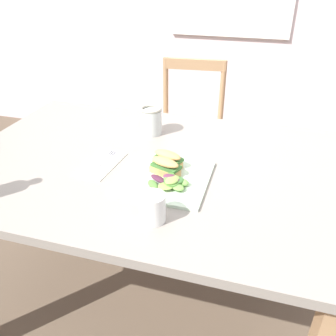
# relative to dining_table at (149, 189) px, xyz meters

# --- Properties ---
(dining_table) EXTENTS (1.34, 0.92, 0.74)m
(dining_table) POSITION_rel_dining_table_xyz_m (0.00, 0.00, 0.00)
(dining_table) COLOR gray
(dining_table) RESTS_ON ground
(chair_wooden_far) EXTENTS (0.44, 0.44, 0.87)m
(chair_wooden_far) POSITION_rel_dining_table_xyz_m (-0.04, 0.85, -0.18)
(chair_wooden_far) COLOR tan
(chair_wooden_far) RESTS_ON ground
(plate_lunch) EXTENTS (0.28, 0.28, 0.01)m
(plate_lunch) POSITION_rel_dining_table_xyz_m (0.09, -0.10, 0.12)
(plate_lunch) COLOR beige
(plate_lunch) RESTS_ON dining_table
(sandwich_half_front) EXTENTS (0.11, 0.08, 0.06)m
(sandwich_half_front) POSITION_rel_dining_table_xyz_m (0.09, -0.08, 0.15)
(sandwich_half_front) COLOR tan
(sandwich_half_front) RESTS_ON plate_lunch
(sandwich_half_back) EXTENTS (0.11, 0.08, 0.06)m
(sandwich_half_back) POSITION_rel_dining_table_xyz_m (0.08, -0.03, 0.15)
(sandwich_half_back) COLOR tan
(sandwich_half_back) RESTS_ON plate_lunch
(salad_mixed_greens) EXTENTS (0.14, 0.13, 0.03)m
(salad_mixed_greens) POSITION_rel_dining_table_xyz_m (0.12, -0.14, 0.14)
(salad_mixed_greens) COLOR #518438
(salad_mixed_greens) RESTS_ON plate_lunch
(napkin_folded) EXTENTS (0.12, 0.21, 0.00)m
(napkin_folded) POSITION_rel_dining_table_xyz_m (-0.15, -0.07, 0.12)
(napkin_folded) COLOR silver
(napkin_folded) RESTS_ON dining_table
(fork_on_napkin) EXTENTS (0.04, 0.19, 0.00)m
(fork_on_napkin) POSITION_rel_dining_table_xyz_m (-0.15, -0.05, 0.12)
(fork_on_napkin) COLOR silver
(fork_on_napkin) RESTS_ON napkin_folded
(mason_jar_iced_tea) EXTENTS (0.09, 0.09, 0.11)m
(mason_jar_iced_tea) POSITION_rel_dining_table_xyz_m (-0.06, 0.23, 0.17)
(mason_jar_iced_tea) COLOR gold
(mason_jar_iced_tea) RESTS_ON dining_table
(cup_extra_side) EXTENTS (0.07, 0.07, 0.08)m
(cup_extra_side) POSITION_rel_dining_table_xyz_m (0.12, -0.30, 0.16)
(cup_extra_side) COLOR white
(cup_extra_side) RESTS_ON dining_table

